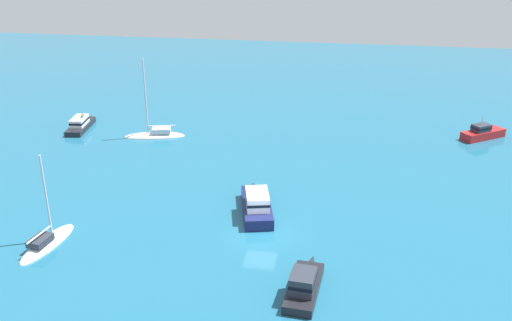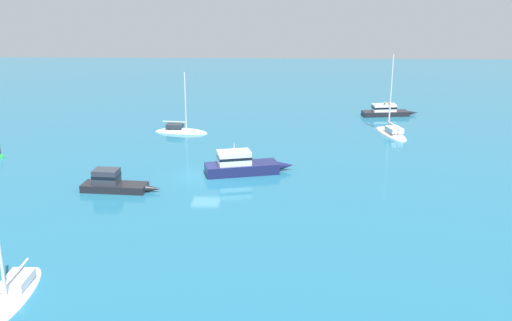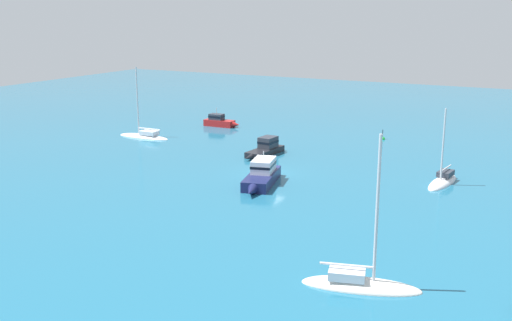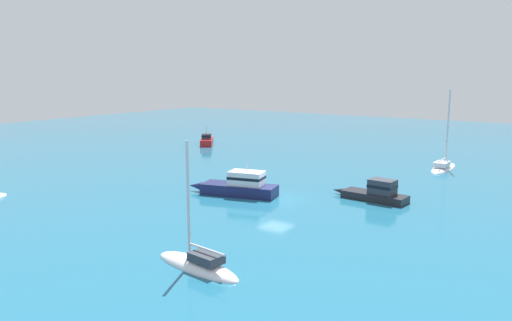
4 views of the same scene
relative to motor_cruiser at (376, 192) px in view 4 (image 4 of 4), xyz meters
The scene contains 6 objects.
ground_plane 8.32m from the motor_cruiser, 60.66° to the right, with size 160.00×160.00×0.00m, color #1E607F.
motor_cruiser is the anchor object (origin of this frame).
powerboat 11.60m from the motor_cruiser, 64.93° to the right, with size 3.77×8.28×2.89m.
sailboat 17.44m from the motor_cruiser, behind, with size 7.20×1.96×9.06m.
motor_cruiser_1 36.92m from the motor_cruiser, 117.92° to the right, with size 6.09×4.95×2.71m.
sloop 19.60m from the motor_cruiser, ahead, with size 2.38×6.28×7.48m.
Camera 4 is at (34.79, 21.66, 10.53)m, focal length 34.97 mm.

